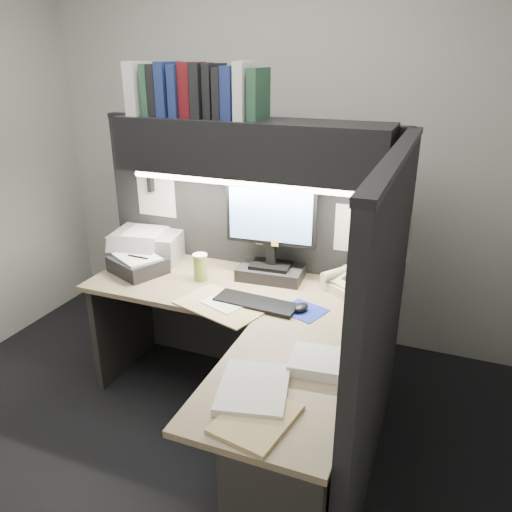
% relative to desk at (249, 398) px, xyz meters
% --- Properties ---
extents(floor, '(3.50, 3.50, 0.00)m').
position_rel_desk_xyz_m(floor, '(-0.43, 0.00, -0.44)').
color(floor, black).
rests_on(floor, ground).
extents(wall_back, '(3.50, 0.04, 2.70)m').
position_rel_desk_xyz_m(wall_back, '(-0.43, 1.50, 0.91)').
color(wall_back, beige).
rests_on(wall_back, floor).
extents(partition_back, '(1.90, 0.06, 1.60)m').
position_rel_desk_xyz_m(partition_back, '(-0.40, 0.93, 0.36)').
color(partition_back, black).
rests_on(partition_back, floor).
extents(partition_right, '(0.06, 1.50, 1.60)m').
position_rel_desk_xyz_m(partition_right, '(0.55, 0.18, 0.36)').
color(partition_right, black).
rests_on(partition_right, floor).
extents(desk, '(1.70, 1.53, 0.73)m').
position_rel_desk_xyz_m(desk, '(0.00, 0.00, 0.00)').
color(desk, '#887856').
rests_on(desk, floor).
extents(overhead_shelf, '(1.55, 0.34, 0.30)m').
position_rel_desk_xyz_m(overhead_shelf, '(-0.30, 0.75, 1.06)').
color(overhead_shelf, black).
rests_on(overhead_shelf, partition_back).
extents(task_light_tube, '(1.32, 0.04, 0.04)m').
position_rel_desk_xyz_m(task_light_tube, '(-0.30, 0.61, 0.89)').
color(task_light_tube, white).
rests_on(task_light_tube, overhead_shelf).
extents(monitor, '(0.53, 0.26, 0.57)m').
position_rel_desk_xyz_m(monitor, '(-0.17, 0.75, 0.51)').
color(monitor, black).
rests_on(monitor, desk).
extents(keyboard, '(0.46, 0.18, 0.02)m').
position_rel_desk_xyz_m(keyboard, '(-0.12, 0.40, 0.30)').
color(keyboard, black).
rests_on(keyboard, desk).
extents(mousepad, '(0.26, 0.25, 0.00)m').
position_rel_desk_xyz_m(mousepad, '(0.14, 0.42, 0.29)').
color(mousepad, navy).
rests_on(mousepad, desk).
extents(mouse, '(0.08, 0.11, 0.04)m').
position_rel_desk_xyz_m(mouse, '(0.12, 0.42, 0.31)').
color(mouse, black).
rests_on(mouse, mousepad).
extents(telephone, '(0.30, 0.31, 0.09)m').
position_rel_desk_xyz_m(telephone, '(0.29, 0.76, 0.33)').
color(telephone, '#B6AC8C').
rests_on(telephone, desk).
extents(coffee_cup, '(0.08, 0.08, 0.15)m').
position_rel_desk_xyz_m(coffee_cup, '(-0.55, 0.58, 0.36)').
color(coffee_cup, '#A5AE45').
rests_on(coffee_cup, desk).
extents(printer, '(0.50, 0.44, 0.18)m').
position_rel_desk_xyz_m(printer, '(-1.04, 0.80, 0.37)').
color(printer, '#95979B').
rests_on(printer, desk).
extents(notebook_stack, '(0.39, 0.36, 0.09)m').
position_rel_desk_xyz_m(notebook_stack, '(-0.96, 0.54, 0.33)').
color(notebook_stack, black).
rests_on(notebook_stack, desk).
extents(open_folder, '(0.54, 0.43, 0.01)m').
position_rel_desk_xyz_m(open_folder, '(-0.29, 0.32, 0.29)').
color(open_folder, tan).
rests_on(open_folder, desk).
extents(paper_stack_a, '(0.27, 0.24, 0.05)m').
position_rel_desk_xyz_m(paper_stack_a, '(0.34, -0.04, 0.31)').
color(paper_stack_a, white).
rests_on(paper_stack_a, desk).
extents(paper_stack_b, '(0.33, 0.38, 0.03)m').
position_rel_desk_xyz_m(paper_stack_b, '(0.14, -0.30, 0.30)').
color(paper_stack_b, white).
rests_on(paper_stack_b, desk).
extents(manila_stack, '(0.29, 0.35, 0.02)m').
position_rel_desk_xyz_m(manila_stack, '(0.22, -0.45, 0.30)').
color(manila_stack, tan).
rests_on(manila_stack, desk).
extents(binder_row, '(0.79, 0.26, 0.29)m').
position_rel_desk_xyz_m(binder_row, '(-0.62, 0.75, 1.35)').
color(binder_row, white).
rests_on(binder_row, overhead_shelf).
extents(pinned_papers, '(1.76, 1.31, 0.51)m').
position_rel_desk_xyz_m(pinned_papers, '(-0.00, 0.56, 0.61)').
color(pinned_papers, white).
rests_on(pinned_papers, partition_back).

